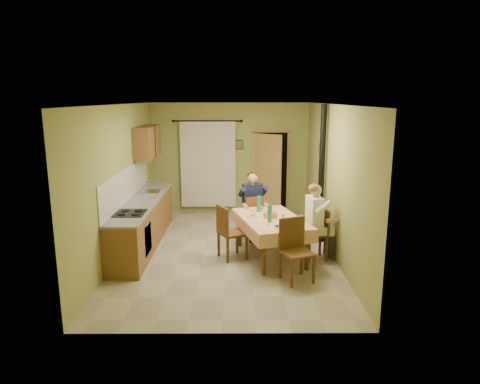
{
  "coord_description": "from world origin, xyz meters",
  "views": [
    {
      "loc": [
        0.21,
        -7.9,
        2.92
      ],
      "look_at": [
        0.25,
        0.1,
        1.15
      ],
      "focal_mm": 32.0,
      "sensor_mm": 36.0,
      "label": 1
    }
  ],
  "objects_px": {
    "chair_right": "(316,244)",
    "dining_table": "(271,238)",
    "chair_near": "(296,263)",
    "chair_left": "(232,243)",
    "man_right": "(316,213)",
    "stove_flue": "(321,193)",
    "man_far": "(253,198)",
    "chair_far": "(253,226)"
  },
  "relations": [
    {
      "from": "man_far",
      "to": "man_right",
      "type": "relative_size",
      "value": 1.0
    },
    {
      "from": "dining_table",
      "to": "stove_flue",
      "type": "distance_m",
      "value": 1.58
    },
    {
      "from": "dining_table",
      "to": "stove_flue",
      "type": "height_order",
      "value": "stove_flue"
    },
    {
      "from": "dining_table",
      "to": "chair_right",
      "type": "bearing_deg",
      "value": -21.47
    },
    {
      "from": "chair_near",
      "to": "stove_flue",
      "type": "height_order",
      "value": "stove_flue"
    },
    {
      "from": "chair_right",
      "to": "stove_flue",
      "type": "bearing_deg",
      "value": -24.64
    },
    {
      "from": "chair_right",
      "to": "stove_flue",
      "type": "height_order",
      "value": "stove_flue"
    },
    {
      "from": "chair_far",
      "to": "chair_near",
      "type": "relative_size",
      "value": 0.93
    },
    {
      "from": "chair_right",
      "to": "chair_left",
      "type": "xyz_separation_m",
      "value": [
        -1.55,
        0.05,
        0.0
      ]
    },
    {
      "from": "dining_table",
      "to": "chair_left",
      "type": "bearing_deg",
      "value": 167.19
    },
    {
      "from": "chair_right",
      "to": "man_right",
      "type": "height_order",
      "value": "man_right"
    },
    {
      "from": "chair_near",
      "to": "stove_flue",
      "type": "distance_m",
      "value": 2.25
    },
    {
      "from": "chair_far",
      "to": "man_far",
      "type": "height_order",
      "value": "man_far"
    },
    {
      "from": "chair_left",
      "to": "stove_flue",
      "type": "distance_m",
      "value": 2.19
    },
    {
      "from": "chair_near",
      "to": "man_right",
      "type": "relative_size",
      "value": 0.74
    },
    {
      "from": "chair_left",
      "to": "man_far",
      "type": "bearing_deg",
      "value": 131.44
    },
    {
      "from": "man_right",
      "to": "chair_far",
      "type": "bearing_deg",
      "value": 33.92
    },
    {
      "from": "stove_flue",
      "to": "chair_near",
      "type": "bearing_deg",
      "value": -110.39
    },
    {
      "from": "chair_left",
      "to": "man_far",
      "type": "relative_size",
      "value": 0.73
    },
    {
      "from": "chair_near",
      "to": "man_far",
      "type": "distance_m",
      "value": 2.27
    },
    {
      "from": "man_right",
      "to": "chair_near",
      "type": "bearing_deg",
      "value": 143.3
    },
    {
      "from": "chair_far",
      "to": "stove_flue",
      "type": "xyz_separation_m",
      "value": [
        1.38,
        -0.09,
        0.74
      ]
    },
    {
      "from": "chair_far",
      "to": "stove_flue",
      "type": "relative_size",
      "value": 0.34
    },
    {
      "from": "chair_far",
      "to": "man_right",
      "type": "height_order",
      "value": "man_right"
    },
    {
      "from": "dining_table",
      "to": "chair_right",
      "type": "height_order",
      "value": "chair_right"
    },
    {
      "from": "chair_left",
      "to": "man_right",
      "type": "relative_size",
      "value": 0.73
    },
    {
      "from": "chair_left",
      "to": "stove_flue",
      "type": "height_order",
      "value": "stove_flue"
    },
    {
      "from": "chair_right",
      "to": "man_right",
      "type": "bearing_deg",
      "value": 90.0
    },
    {
      "from": "dining_table",
      "to": "man_far",
      "type": "xyz_separation_m",
      "value": [
        -0.31,
        1.05,
        0.5
      ]
    },
    {
      "from": "chair_near",
      "to": "chair_right",
      "type": "relative_size",
      "value": 1.08
    },
    {
      "from": "chair_near",
      "to": "chair_left",
      "type": "height_order",
      "value": "chair_near"
    },
    {
      "from": "chair_far",
      "to": "chair_right",
      "type": "distance_m",
      "value": 1.59
    },
    {
      "from": "chair_right",
      "to": "man_far",
      "type": "distance_m",
      "value": 1.7
    },
    {
      "from": "chair_left",
      "to": "man_right",
      "type": "distance_m",
      "value": 1.64
    },
    {
      "from": "man_far",
      "to": "chair_far",
      "type": "bearing_deg",
      "value": -90.0
    },
    {
      "from": "chair_near",
      "to": "man_far",
      "type": "xyz_separation_m",
      "value": [
        -0.64,
        2.1,
        0.59
      ]
    },
    {
      "from": "chair_right",
      "to": "dining_table",
      "type": "bearing_deg",
      "value": 73.42
    },
    {
      "from": "chair_far",
      "to": "man_right",
      "type": "xyz_separation_m",
      "value": [
        1.11,
        -1.13,
        0.59
      ]
    },
    {
      "from": "chair_right",
      "to": "stove_flue",
      "type": "xyz_separation_m",
      "value": [
        0.26,
        1.04,
        0.74
      ]
    },
    {
      "from": "chair_right",
      "to": "man_right",
      "type": "distance_m",
      "value": 0.59
    },
    {
      "from": "man_right",
      "to": "stove_flue",
      "type": "distance_m",
      "value": 1.09
    },
    {
      "from": "chair_far",
      "to": "chair_left",
      "type": "bearing_deg",
      "value": -125.41
    }
  ]
}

